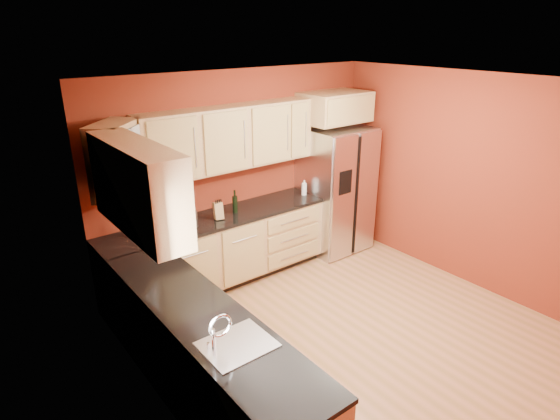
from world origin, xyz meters
name	(u,v)px	position (x,y,z in m)	size (l,w,h in m)	color
floor	(346,331)	(0.00, 0.00, 0.00)	(4.00, 4.00, 0.00)	#9D6F3D
ceiling	(362,83)	(0.00, 0.00, 2.60)	(4.00, 4.00, 0.00)	white
wall_back	(241,173)	(0.00, 2.00, 1.30)	(4.00, 0.04, 2.60)	maroon
wall_left	(163,285)	(-2.00, 0.00, 1.30)	(0.04, 4.00, 2.60)	maroon
wall_right	(468,181)	(2.00, 0.00, 1.30)	(0.04, 4.00, 2.60)	maroon
base_cabinets_back	(219,253)	(-0.55, 1.70, 0.44)	(2.90, 0.60, 0.88)	#9F724D
base_cabinets_left	(206,363)	(-1.70, 0.00, 0.44)	(0.60, 2.80, 0.88)	#9F724D
countertop_back	(218,219)	(-0.55, 1.69, 0.90)	(2.90, 0.62, 0.04)	black
countertop_left	(203,316)	(-1.69, 0.00, 0.90)	(0.62, 2.80, 0.04)	black
upper_cabinets_back	(229,138)	(-0.25, 1.83, 1.83)	(2.30, 0.33, 0.75)	#9F724D
upper_cabinets_left	(138,187)	(-1.83, 0.72, 1.83)	(0.33, 1.35, 0.75)	#9F724D
corner_upper_cabinet	(117,160)	(-1.67, 1.67, 1.83)	(0.62, 0.33, 0.75)	#9F724D
over_fridge_cabinet	(335,107)	(1.35, 1.70, 2.05)	(0.92, 0.60, 0.40)	#9F724D
refrigerator	(335,190)	(1.35, 1.62, 0.89)	(0.90, 0.75, 1.78)	silver
window	(196,281)	(-1.98, -0.50, 1.55)	(0.03, 0.90, 1.00)	white
sink_faucet	(237,328)	(-1.69, -0.50, 1.07)	(0.50, 0.42, 0.30)	white
canister_left	(193,219)	(-0.92, 1.62, 1.01)	(0.11, 0.11, 0.19)	silver
canister_right	(160,222)	(-1.25, 1.75, 1.02)	(0.12, 0.12, 0.19)	silver
wine_bottle_a	(150,222)	(-1.41, 1.66, 1.10)	(0.08, 0.08, 0.35)	black
wine_bottle_b	(235,201)	(-0.29, 1.69, 1.06)	(0.07, 0.07, 0.29)	black
knife_block	(218,211)	(-0.56, 1.64, 1.02)	(0.10, 0.09, 0.20)	tan
soap_dispenser	(304,188)	(0.80, 1.67, 1.02)	(0.07, 0.07, 0.21)	white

